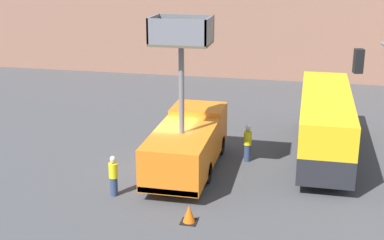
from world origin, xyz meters
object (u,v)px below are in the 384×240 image
utility_truck (188,140)px  city_bus (325,120)px  road_worker_directing (248,143)px  traffic_cone_near_truck (189,214)px  road_worker_near_truck (113,176)px

utility_truck → city_bus: size_ratio=0.71×
city_bus → road_worker_directing: 4.15m
traffic_cone_near_truck → road_worker_directing: bearing=78.1°
utility_truck → city_bus: utility_truck is taller
road_worker_directing → city_bus: bearing=-110.0°
road_worker_directing → traffic_cone_near_truck: 6.91m
city_bus → road_worker_directing: size_ratio=5.53×
road_worker_directing → traffic_cone_near_truck: size_ratio=2.65×
road_worker_directing → road_worker_near_truck: bearing=90.0°
road_worker_near_truck → road_worker_directing: size_ratio=0.95×
road_worker_near_truck → traffic_cone_near_truck: size_ratio=2.51×
city_bus → road_worker_directing: city_bus is taller
city_bus → road_worker_near_truck: (-8.71, -6.83, -0.97)m
city_bus → road_worker_near_truck: 11.12m
road_worker_near_truck → traffic_cone_near_truck: (3.63, -1.63, -0.55)m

